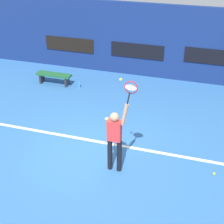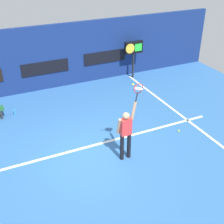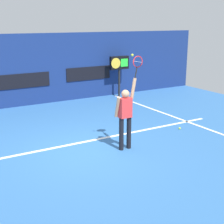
# 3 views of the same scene
# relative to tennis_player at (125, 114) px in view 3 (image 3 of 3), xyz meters

# --- Properties ---
(ground_plane) EXTENTS (18.00, 18.00, 0.00)m
(ground_plane) POSITION_rel_tennis_player_xyz_m (-0.96, 0.46, -1.01)
(ground_plane) COLOR #2D609E
(back_wall) EXTENTS (18.00, 0.20, 2.98)m
(back_wall) POSITION_rel_tennis_player_xyz_m (-0.96, 6.37, 0.48)
(back_wall) COLOR navy
(back_wall) RESTS_ON ground_plane
(sponsor_banner_center) EXTENTS (2.20, 0.03, 0.60)m
(sponsor_banner_center) POSITION_rel_tennis_player_xyz_m (-0.96, 6.25, 0.06)
(sponsor_banner_center) COLOR black
(sponsor_banner_starboard) EXTENTS (2.20, 0.03, 0.60)m
(sponsor_banner_starboard) POSITION_rel_tennis_player_xyz_m (2.04, 6.25, 0.13)
(sponsor_banner_starboard) COLOR black
(court_baseline) EXTENTS (10.00, 0.10, 0.01)m
(court_baseline) POSITION_rel_tennis_player_xyz_m (-0.96, 1.06, -1.01)
(court_baseline) COLOR white
(court_baseline) RESTS_ON ground_plane
(court_sideline) EXTENTS (0.10, 7.00, 0.01)m
(court_sideline) POSITION_rel_tennis_player_xyz_m (3.30, 2.46, -1.01)
(court_sideline) COLOR white
(court_sideline) RESTS_ON ground_plane
(tennis_player) EXTENTS (0.59, 0.31, 1.99)m
(tennis_player) POSITION_rel_tennis_player_xyz_m (0.00, 0.00, 0.00)
(tennis_player) COLOR black
(tennis_player) RESTS_ON ground_plane
(tennis_racket) EXTENTS (0.37, 0.27, 0.62)m
(tennis_racket) POSITION_rel_tennis_player_xyz_m (0.37, -0.00, 1.37)
(tennis_racket) COLOR black
(tennis_ball) EXTENTS (0.07, 0.07, 0.07)m
(tennis_ball) POSITION_rel_tennis_player_xyz_m (0.16, -0.07, 1.60)
(tennis_ball) COLOR #CCE033
(scoreboard_clock) EXTENTS (0.96, 0.20, 1.90)m
(scoreboard_clock) POSITION_rel_tennis_player_xyz_m (3.39, 5.78, 0.49)
(scoreboard_clock) COLOR black
(scoreboard_clock) RESTS_ON ground_plane
(spare_ball) EXTENTS (0.07, 0.07, 0.07)m
(spare_ball) POSITION_rel_tennis_player_xyz_m (2.51, 0.54, -0.98)
(spare_ball) COLOR #CCE033
(spare_ball) RESTS_ON ground_plane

